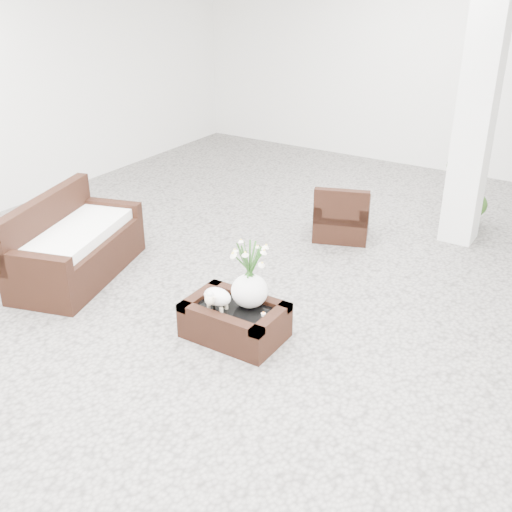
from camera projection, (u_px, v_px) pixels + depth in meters
The scene contains 9 objects.
ground at pixel (261, 307), 6.29m from camera, with size 11.00×11.00×0.00m, color gray.
column at pixel (479, 99), 7.09m from camera, with size 0.40×0.40×3.50m, color white.
coffee_table at pixel (235, 322), 5.74m from camera, with size 0.90×0.60×0.31m, color black.
sheep_figurine at pixel (217, 299), 5.61m from camera, with size 0.28×0.23×0.21m, color white.
planter_narcissus at pixel (249, 267), 5.53m from camera, with size 0.44×0.44×0.80m, color white, non-canonical shape.
tealight at pixel (263, 314), 5.54m from camera, with size 0.04×0.04×0.03m, color white.
armchair at pixel (342, 210), 7.77m from camera, with size 0.67×0.64×0.71m, color black.
loveseat at pixel (76, 238), 6.74m from camera, with size 1.69×0.81×0.90m, color black.
topiary at pixel (467, 165), 7.85m from camera, with size 0.45×0.45×1.67m, color #254616, non-canonical shape.
Camera 1 is at (2.86, -4.63, 3.20)m, focal length 43.28 mm.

